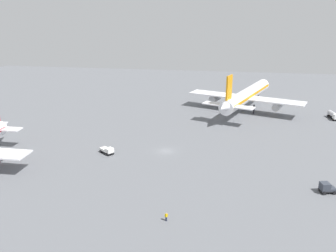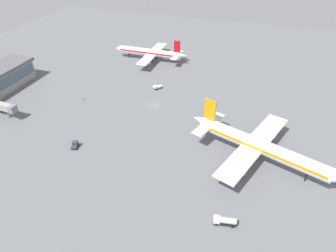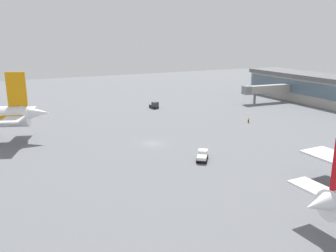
# 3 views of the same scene
# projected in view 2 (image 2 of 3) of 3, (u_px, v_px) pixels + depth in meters

# --- Properties ---
(ground) EXTENTS (288.00, 288.00, 0.00)m
(ground) POSITION_uv_depth(u_px,v_px,m) (155.00, 105.00, 136.55)
(ground) COLOR slate
(airplane_at_gate) EXTENTS (35.76, 44.76, 13.65)m
(airplane_at_gate) POSITION_uv_depth(u_px,v_px,m) (150.00, 52.00, 176.03)
(airplane_at_gate) COLOR white
(airplane_at_gate) RESTS_ON ground
(airplane_taxiing) EXTENTS (44.05, 53.55, 16.86)m
(airplane_taxiing) POSITION_uv_depth(u_px,v_px,m) (259.00, 146.00, 102.64)
(airplane_taxiing) COLOR white
(airplane_taxiing) RESTS_ON ground
(pushback_tractor) EXTENTS (4.65, 4.18, 1.90)m
(pushback_tractor) POSITION_uv_depth(u_px,v_px,m) (157.00, 87.00, 148.96)
(pushback_tractor) COLOR black
(pushback_tractor) RESTS_ON ground
(baggage_tug) EXTENTS (3.57, 2.89, 2.30)m
(baggage_tug) POSITION_uv_depth(u_px,v_px,m) (75.00, 145.00, 111.10)
(baggage_tug) COLOR black
(baggage_tug) RESTS_ON ground
(fuel_truck) EXTENTS (3.04, 6.53, 2.50)m
(fuel_truck) POSITION_uv_depth(u_px,v_px,m) (225.00, 221.00, 83.14)
(fuel_truck) COLOR black
(fuel_truck) RESTS_ON ground
(ground_crew_worker) EXTENTS (0.55, 0.48, 1.67)m
(ground_crew_worker) POSITION_uv_depth(u_px,v_px,m) (83.00, 98.00, 140.03)
(ground_crew_worker) COLOR #1E2338
(ground_crew_worker) RESTS_ON ground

